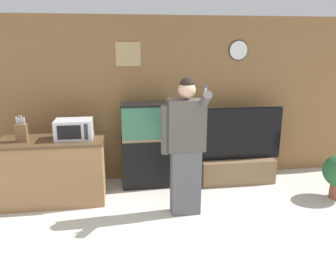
{
  "coord_description": "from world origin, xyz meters",
  "views": [
    {
      "loc": [
        -0.45,
        -2.19,
        2.18
      ],
      "look_at": [
        0.14,
        1.99,
        1.05
      ],
      "focal_mm": 35.0,
      "sensor_mm": 36.0,
      "label": 1
    }
  ],
  "objects_px": {
    "aquarium_on_stand": "(148,145)",
    "tv_on_stand": "(237,161)",
    "knife_block": "(22,132)",
    "counter_island": "(54,170)",
    "person_standing": "(185,146)",
    "microwave": "(74,129)"
  },
  "relations": [
    {
      "from": "counter_island",
      "to": "aquarium_on_stand",
      "type": "distance_m",
      "value": 1.42
    },
    {
      "from": "counter_island",
      "to": "aquarium_on_stand",
      "type": "relative_size",
      "value": 1.09
    },
    {
      "from": "aquarium_on_stand",
      "to": "tv_on_stand",
      "type": "height_order",
      "value": "aquarium_on_stand"
    },
    {
      "from": "microwave",
      "to": "tv_on_stand",
      "type": "xyz_separation_m",
      "value": [
        2.46,
        0.28,
        -0.69
      ]
    },
    {
      "from": "aquarium_on_stand",
      "to": "person_standing",
      "type": "height_order",
      "value": "person_standing"
    },
    {
      "from": "person_standing",
      "to": "knife_block",
      "type": "bearing_deg",
      "value": 165.3
    },
    {
      "from": "counter_island",
      "to": "knife_block",
      "type": "height_order",
      "value": "knife_block"
    },
    {
      "from": "microwave",
      "to": "person_standing",
      "type": "distance_m",
      "value": 1.56
    },
    {
      "from": "tv_on_stand",
      "to": "person_standing",
      "type": "bearing_deg",
      "value": -139.48
    },
    {
      "from": "person_standing",
      "to": "tv_on_stand",
      "type": "bearing_deg",
      "value": 40.52
    },
    {
      "from": "counter_island",
      "to": "person_standing",
      "type": "height_order",
      "value": "person_standing"
    },
    {
      "from": "counter_island",
      "to": "knife_block",
      "type": "bearing_deg",
      "value": -173.19
    },
    {
      "from": "tv_on_stand",
      "to": "knife_block",
      "type": "bearing_deg",
      "value": -174.18
    },
    {
      "from": "counter_island",
      "to": "tv_on_stand",
      "type": "height_order",
      "value": "tv_on_stand"
    },
    {
      "from": "knife_block",
      "to": "person_standing",
      "type": "height_order",
      "value": "person_standing"
    },
    {
      "from": "knife_block",
      "to": "microwave",
      "type": "bearing_deg",
      "value": 3.71
    },
    {
      "from": "knife_block",
      "to": "tv_on_stand",
      "type": "xyz_separation_m",
      "value": [
        3.14,
        0.32,
        -0.68
      ]
    },
    {
      "from": "counter_island",
      "to": "person_standing",
      "type": "xyz_separation_m",
      "value": [
        1.76,
        -0.6,
        0.47
      ]
    },
    {
      "from": "aquarium_on_stand",
      "to": "tv_on_stand",
      "type": "relative_size",
      "value": 0.92
    },
    {
      "from": "knife_block",
      "to": "person_standing",
      "type": "bearing_deg",
      "value": -14.7
    },
    {
      "from": "microwave",
      "to": "knife_block",
      "type": "height_order",
      "value": "knife_block"
    },
    {
      "from": "aquarium_on_stand",
      "to": "counter_island",
      "type": "bearing_deg",
      "value": -165.16
    }
  ]
}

